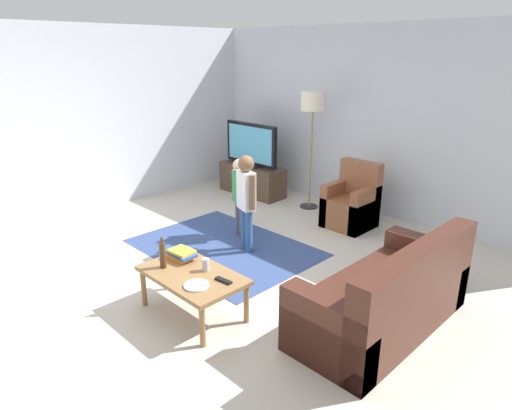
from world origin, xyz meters
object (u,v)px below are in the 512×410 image
at_px(tv, 251,145).
at_px(bottle, 163,255).
at_px(armchair, 352,205).
at_px(tv_remote, 224,280).
at_px(tv_stand, 252,180).
at_px(couch, 390,300).
at_px(floor_lamp, 313,107).
at_px(plate, 197,285).
at_px(child_near_tv, 240,190).
at_px(child_center, 246,195).
at_px(book_stack, 182,255).
at_px(coffee_table, 192,278).
at_px(soda_can, 206,265).

distance_m(tv, bottle, 3.68).
height_order(armchair, tv_remote, armchair).
bearing_deg(tv_stand, couch, -27.45).
height_order(armchair, floor_lamp, floor_lamp).
relative_size(tv, plate, 5.00).
distance_m(child_near_tv, bottle, 1.88).
height_order(child_center, tv_remote, child_center).
distance_m(child_center, book_stack, 1.30).
bearing_deg(tv_remote, book_stack, 173.08).
bearing_deg(couch, child_near_tv, 168.26).
distance_m(book_stack, tv_remote, 0.63).
relative_size(tv_stand, floor_lamp, 0.67).
distance_m(armchair, coffee_table, 2.95).
xyz_separation_m(tv_stand, couch, (3.68, -1.91, 0.05)).
relative_size(floor_lamp, child_center, 1.50).
distance_m(child_center, bottle, 1.51).
height_order(tv_stand, child_near_tv, child_near_tv).
bearing_deg(armchair, soda_can, -84.19).
height_order(couch, armchair, armchair).
bearing_deg(tv_stand, soda_can, -50.89).
bearing_deg(child_near_tv, tv, 131.16).
bearing_deg(coffee_table, tv, 127.55).
xyz_separation_m(floor_lamp, tv_remote, (1.47, -3.03, -1.11)).
bearing_deg(couch, child_center, 172.92).
height_order(coffee_table, bottle, bottle).
bearing_deg(armchair, plate, -81.50).
distance_m(child_center, plate, 1.72).
height_order(coffee_table, tv_remote, tv_remote).
distance_m(armchair, child_near_tv, 1.63).
bearing_deg(book_stack, child_center, 106.90).
distance_m(tv, book_stack, 3.48).
xyz_separation_m(tv_stand, tv_remote, (2.59, -2.88, 0.19)).
bearing_deg(book_stack, plate, -23.29).
bearing_deg(book_stack, soda_can, 2.25).
bearing_deg(bottle, floor_lamp, 104.97).
height_order(bottle, soda_can, bottle).
distance_m(floor_lamp, bottle, 3.51).
xyz_separation_m(book_stack, soda_can, (0.35, 0.01, 0.01)).
relative_size(armchair, child_center, 0.76).
xyz_separation_m(tv, couch, (3.68, -1.89, -0.56)).
bearing_deg(plate, child_near_tv, 127.19).
xyz_separation_m(child_center, plate, (0.90, -1.44, -0.29)).
xyz_separation_m(tv_remote, plate, (-0.10, -0.22, -0.00)).
xyz_separation_m(tv_stand, plate, (2.49, -3.10, 0.18)).
xyz_separation_m(couch, soda_can, (-1.36, -0.95, 0.19)).
xyz_separation_m(coffee_table, bottle, (-0.28, -0.12, 0.18)).
bearing_deg(book_stack, armchair, 88.62).
bearing_deg(tv_stand, tv_remote, -47.98).
relative_size(floor_lamp, bottle, 5.83).
height_order(child_near_tv, coffee_table, child_near_tv).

